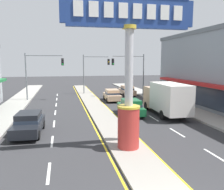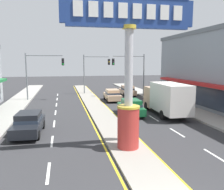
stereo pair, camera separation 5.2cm
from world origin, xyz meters
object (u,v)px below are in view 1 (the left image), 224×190
at_px(traffic_light_right_side, 132,68).
at_px(sedan_mid_left_lane, 127,90).
at_px(district_sign, 129,73).
at_px(sedan_near_left_lane, 29,123).
at_px(traffic_light_left_side, 40,68).
at_px(traffic_light_median_far, 93,68).
at_px(box_truck_near_right_lane, 166,98).
at_px(sedan_far_left_oncoming, 131,107).
at_px(sedan_far_right_lane, 112,95).

relative_size(traffic_light_right_side, sedan_mid_left_lane, 1.43).
relative_size(district_sign, sedan_near_left_lane, 1.94).
distance_m(traffic_light_left_side, traffic_light_median_far, 9.17).
height_order(district_sign, sedan_near_left_lane, district_sign).
xyz_separation_m(district_sign, traffic_light_median_far, (1.26, 24.13, -0.25)).
height_order(box_truck_near_right_lane, sedan_far_left_oncoming, box_truck_near_right_lane).
bearing_deg(traffic_light_median_far, sedan_far_left_oncoming, -84.61).
bearing_deg(sedan_mid_left_lane, sedan_near_left_lane, -125.42).
distance_m(sedan_far_right_lane, sedan_far_left_oncoming, 8.39).
relative_size(district_sign, sedan_far_right_lane, 1.94).
relative_size(traffic_light_left_side, traffic_light_median_far, 1.00).
bearing_deg(sedan_far_right_lane, traffic_light_right_side, 38.96).
bearing_deg(sedan_far_left_oncoming, traffic_light_median_far, 95.39).
xyz_separation_m(traffic_light_right_side, sedan_far_left_oncoming, (-3.59, -11.30, -3.46)).
relative_size(traffic_light_left_side, sedan_near_left_lane, 1.42).
bearing_deg(box_truck_near_right_lane, traffic_light_right_side, 88.45).
relative_size(traffic_light_right_side, sedan_far_right_lane, 1.42).
bearing_deg(sedan_near_left_lane, district_sign, -35.70).
relative_size(district_sign, sedan_far_left_oncoming, 1.95).
relative_size(district_sign, traffic_light_median_far, 1.37).
distance_m(traffic_light_right_side, sedan_mid_left_lane, 3.77).
distance_m(sedan_mid_left_lane, sedan_far_left_oncoming, 13.20).
relative_size(district_sign, box_truck_near_right_lane, 1.22).
xyz_separation_m(traffic_light_median_far, sedan_near_left_lane, (-7.30, -19.80, -3.41)).
distance_m(box_truck_near_right_lane, sedan_mid_left_lane, 13.59).
relative_size(sedan_near_left_lane, sedan_mid_left_lane, 1.01).
bearing_deg(district_sign, traffic_light_median_far, 87.00).
height_order(traffic_light_median_far, box_truck_near_right_lane, traffic_light_median_far).
height_order(district_sign, sedan_mid_left_lane, district_sign).
bearing_deg(traffic_light_right_side, traffic_light_median_far, 139.61).
distance_m(traffic_light_left_side, sedan_mid_left_lane, 13.04).
bearing_deg(sedan_far_right_lane, traffic_light_median_far, 101.55).
xyz_separation_m(district_sign, traffic_light_left_side, (-6.32, 18.99, -0.20)).
height_order(traffic_light_left_side, sedan_near_left_lane, traffic_light_left_side).
height_order(district_sign, box_truck_near_right_lane, district_sign).
bearing_deg(traffic_light_right_side, sedan_far_left_oncoming, -107.62).
relative_size(box_truck_near_right_lane, sedan_mid_left_lane, 1.61).
bearing_deg(district_sign, box_truck_near_right_lane, 52.28).
relative_size(sedan_far_right_lane, sedan_mid_left_lane, 1.01).
bearing_deg(sedan_far_left_oncoming, sedan_far_right_lane, 90.00).
bearing_deg(sedan_near_left_lane, sedan_far_right_lane, 55.14).
distance_m(traffic_light_median_far, sedan_mid_left_lane, 6.51).
bearing_deg(sedan_far_right_lane, box_truck_near_right_lane, -70.43).
distance_m(traffic_light_left_side, sedan_far_left_oncoming, 14.26).
bearing_deg(traffic_light_median_far, district_sign, -93.00).
bearing_deg(sedan_near_left_lane, traffic_light_right_side, 51.42).
xyz_separation_m(traffic_light_right_side, traffic_light_median_far, (-5.06, 4.31, -0.05)).
distance_m(district_sign, sedan_mid_left_lane, 22.45).
xyz_separation_m(box_truck_near_right_lane, sedan_mid_left_lane, (0.04, 13.56, -0.91)).
bearing_deg(traffic_light_left_side, district_sign, -71.58).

